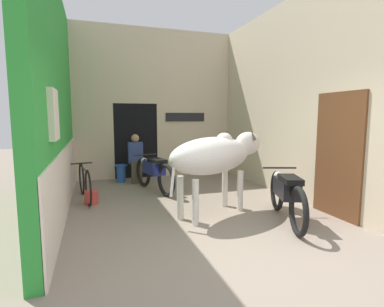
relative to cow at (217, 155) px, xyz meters
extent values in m
plane|color=gray|center=(-0.33, -1.77, -1.03)|extent=(30.00, 30.00, 0.00)
cube|color=green|center=(-2.61, 0.91, 1.01)|extent=(0.18, 5.35, 4.09)
cube|color=silver|center=(-2.51, 0.91, -0.46)|extent=(0.03, 5.35, 1.15)
cube|color=silver|center=(-2.49, -0.59, 0.68)|extent=(0.08, 0.56, 0.64)
cube|color=beige|center=(-0.33, 3.67, 2.04)|extent=(4.39, 0.18, 2.04)
cube|color=beige|center=(-2.01, 3.67, -0.01)|extent=(1.03, 0.18, 2.05)
cube|color=beige|center=(0.78, 3.67, -0.01)|extent=(2.17, 0.18, 2.05)
cube|color=black|center=(-0.90, 4.03, -0.01)|extent=(1.19, 0.90, 2.05)
cube|color=black|center=(0.52, 3.56, 0.65)|extent=(1.15, 0.03, 0.24)
cube|color=beige|center=(1.95, 0.91, 1.01)|extent=(0.18, 5.35, 4.09)
cube|color=brown|center=(1.85, -0.81, 0.02)|extent=(0.05, 1.00, 2.10)
ellipsoid|color=silver|center=(-0.12, -0.05, 0.00)|extent=(1.90, 1.33, 0.63)
ellipsoid|color=silver|center=(0.16, 0.07, 0.26)|extent=(0.38, 0.37, 0.23)
cylinder|color=silver|center=(0.63, 0.28, 0.05)|extent=(0.50, 0.44, 0.42)
ellipsoid|color=silver|center=(0.78, 0.34, 0.15)|extent=(0.69, 0.58, 0.44)
cylinder|color=silver|center=(-0.89, -0.39, -0.23)|extent=(0.14, 0.09, 0.66)
cylinder|color=silver|center=(0.31, 0.34, -0.67)|extent=(0.11, 0.11, 0.73)
cylinder|color=silver|center=(0.46, 0.00, -0.67)|extent=(0.11, 0.11, 0.73)
cylinder|color=silver|center=(-0.70, -0.11, -0.67)|extent=(0.11, 0.11, 0.73)
cylinder|color=silver|center=(-0.55, -0.44, -0.67)|extent=(0.11, 0.11, 0.73)
cone|color=#473D33|center=(0.68, 0.47, 0.32)|extent=(0.12, 0.16, 0.20)
cone|color=#473D33|center=(0.80, 0.19, 0.32)|extent=(0.12, 0.16, 0.20)
torus|color=black|center=(0.70, -1.31, -0.67)|extent=(0.32, 0.70, 0.72)
torus|color=black|center=(1.11, -0.18, -0.67)|extent=(0.32, 0.70, 0.72)
cube|color=black|center=(0.90, -0.74, -0.48)|extent=(0.49, 0.72, 0.28)
cube|color=black|center=(0.84, -0.91, -0.30)|extent=(0.43, 0.59, 0.09)
cylinder|color=black|center=(1.06, -0.30, -0.23)|extent=(0.56, 0.23, 0.03)
sphere|color=silver|center=(1.09, -0.22, -0.39)|extent=(0.15, 0.15, 0.15)
torus|color=black|center=(-0.59, 1.35, -0.68)|extent=(0.26, 0.70, 0.71)
torus|color=black|center=(-0.89, 2.46, -0.68)|extent=(0.26, 0.70, 0.71)
cube|color=navy|center=(-0.74, 1.90, -0.49)|extent=(0.44, 0.69, 0.28)
cube|color=black|center=(-0.70, 1.74, -0.31)|extent=(0.38, 0.56, 0.09)
cylinder|color=black|center=(-0.86, 2.34, -0.24)|extent=(0.57, 0.18, 0.03)
sphere|color=silver|center=(-0.88, 2.42, -0.39)|extent=(0.15, 0.15, 0.15)
torus|color=black|center=(-2.15, 1.13, -0.68)|extent=(0.14, 0.70, 0.70)
torus|color=black|center=(-2.30, 2.10, -0.68)|extent=(0.14, 0.70, 0.70)
cylinder|color=black|center=(-2.22, 1.62, -0.40)|extent=(0.15, 0.80, 0.03)
cylinder|color=black|center=(-2.28, 2.01, -0.33)|extent=(0.44, 0.09, 0.03)
cube|color=brown|center=(-1.00, 2.84, -0.81)|extent=(0.26, 0.14, 0.46)
cube|color=brown|center=(-1.00, 2.93, -0.53)|extent=(0.26, 0.32, 0.11)
cube|color=navy|center=(-1.00, 3.00, -0.26)|extent=(0.37, 0.20, 0.54)
sphere|color=tan|center=(-1.00, 3.00, 0.11)|extent=(0.20, 0.20, 0.20)
cylinder|color=#2856B2|center=(-1.37, 3.13, -0.82)|extent=(0.23, 0.23, 0.42)
cylinder|color=#2856B2|center=(-1.37, 3.13, -0.60)|extent=(0.33, 0.33, 0.04)
cylinder|color=#C63D33|center=(-2.10, 1.29, -0.90)|extent=(0.26, 0.26, 0.26)
camera|label=1|loc=(-2.03, -4.73, 0.66)|focal=28.00mm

